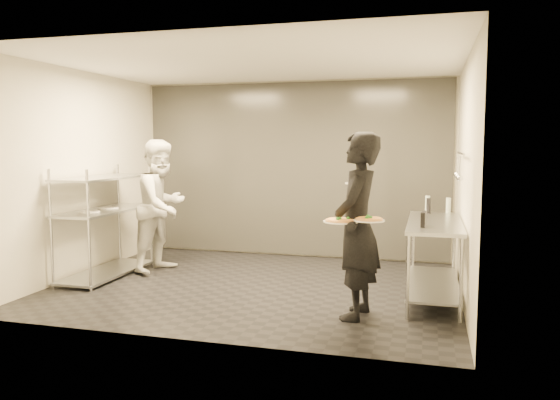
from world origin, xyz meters
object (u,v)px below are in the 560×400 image
(pos_monitor, at_px, (424,219))
(prep_counter, at_px, (434,246))
(chef, at_px, (162,206))
(pizza_plate_far, at_px, (369,219))
(bottle_dark, at_px, (429,206))
(pizza_plate_near, at_px, (341,221))
(waiter, at_px, (357,226))
(bottle_clear, at_px, (448,205))
(salad_plate, at_px, (357,182))
(pass_rack, at_px, (105,220))
(bottle_green, at_px, (428,204))

(pos_monitor, bearing_deg, prep_counter, 80.94)
(chef, relative_size, pizza_plate_far, 6.19)
(pizza_plate_far, xyz_separation_m, bottle_dark, (0.56, 1.85, -0.05))
(chef, bearing_deg, pizza_plate_near, -106.72)
(pizza_plate_near, xyz_separation_m, bottle_dark, (0.85, 1.76, -0.02))
(waiter, relative_size, bottle_dark, 9.77)
(prep_counter, relative_size, bottle_clear, 9.07)
(salad_plate, distance_m, bottle_dark, 1.58)
(pizza_plate_far, bearing_deg, bottle_clear, 67.69)
(prep_counter, distance_m, bottle_clear, 0.91)
(pass_rack, height_order, pizza_plate_far, pass_rack)
(pass_rack, distance_m, pizza_plate_near, 3.58)
(pass_rack, height_order, prep_counter, pass_rack)
(chef, height_order, bottle_green, chef)
(waiter, xyz_separation_m, salad_plate, (-0.05, 0.26, 0.44))
(bottle_green, bearing_deg, pizza_plate_far, -105.55)
(pass_rack, relative_size, pos_monitor, 7.15)
(pass_rack, xyz_separation_m, bottle_clear, (4.50, 0.80, 0.25))
(pizza_plate_near, height_order, bottle_clear, bottle_clear)
(bottle_clear, bearing_deg, prep_counter, -101.99)
(pos_monitor, bearing_deg, bottle_green, 93.82)
(chef, distance_m, bottle_dark, 3.66)
(pizza_plate_near, bearing_deg, pos_monitor, 36.63)
(bottle_green, bearing_deg, pos_monitor, -91.44)
(pizza_plate_far, xyz_separation_m, bottle_clear, (0.80, 1.96, -0.05))
(pizza_plate_far, bearing_deg, salad_plate, 110.72)
(bottle_green, distance_m, bottle_dark, 0.11)
(pizza_plate_far, bearing_deg, pass_rack, 162.69)
(waiter, distance_m, pizza_plate_near, 0.23)
(pizza_plate_far, height_order, salad_plate, salad_plate)
(prep_counter, relative_size, bottle_dark, 9.12)
(prep_counter, bearing_deg, bottle_dark, 96.13)
(pos_monitor, height_order, bottle_dark, bottle_dark)
(prep_counter, xyz_separation_m, salad_plate, (-0.83, -0.65, 0.78))
(pos_monitor, relative_size, bottle_dark, 1.13)
(pizza_plate_far, bearing_deg, prep_counter, 61.31)
(chef, bearing_deg, pos_monitor, -92.54)
(pizza_plate_far, distance_m, bottle_clear, 2.11)
(pass_rack, relative_size, bottle_dark, 8.10)
(chef, bearing_deg, bottle_clear, -73.11)
(pass_rack, distance_m, bottle_clear, 4.58)
(pass_rack, height_order, bottle_green, pass_rack)
(pizza_plate_near, bearing_deg, pizza_plate_far, -16.31)
(prep_counter, height_order, bottle_green, bottle_green)
(pass_rack, height_order, waiter, waiter)
(pass_rack, relative_size, bottle_clear, 8.06)
(pizza_plate_near, height_order, bottle_green, bottle_green)
(pass_rack, height_order, pos_monitor, pass_rack)
(waiter, bearing_deg, bottle_clear, 156.33)
(prep_counter, bearing_deg, salad_plate, -141.98)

